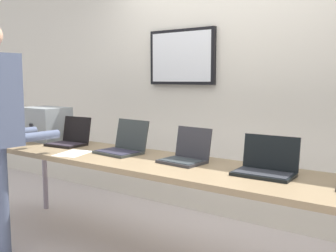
{
  "coord_description": "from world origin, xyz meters",
  "views": [
    {
      "loc": [
        1.73,
        -2.22,
        1.35
      ],
      "look_at": [
        0.17,
        -0.03,
        1.03
      ],
      "focal_mm": 41.31,
      "sensor_mm": 36.0,
      "label": 1
    }
  ],
  "objects_px": {
    "laptop_station_2": "(186,154)",
    "laptop_station_1": "(123,145)",
    "workbench": "(152,166)",
    "laptop_station_3": "(266,166)",
    "laptop_station_0": "(70,139)",
    "equipment_box": "(46,124)"
  },
  "relations": [
    {
      "from": "workbench",
      "to": "laptop_station_0",
      "type": "distance_m",
      "value": 1.02
    },
    {
      "from": "equipment_box",
      "to": "laptop_station_3",
      "type": "relative_size",
      "value": 1.16
    },
    {
      "from": "laptop_station_1",
      "to": "laptop_station_3",
      "type": "bearing_deg",
      "value": -0.92
    },
    {
      "from": "laptop_station_1",
      "to": "laptop_station_2",
      "type": "height_order",
      "value": "laptop_station_1"
    },
    {
      "from": "equipment_box",
      "to": "laptop_station_3",
      "type": "bearing_deg",
      "value": -2.18
    },
    {
      "from": "workbench",
      "to": "laptop_station_1",
      "type": "xyz_separation_m",
      "value": [
        -0.36,
        0.09,
        0.11
      ]
    },
    {
      "from": "laptop_station_0",
      "to": "workbench",
      "type": "bearing_deg",
      "value": -5.2
    },
    {
      "from": "laptop_station_0",
      "to": "laptop_station_2",
      "type": "xyz_separation_m",
      "value": [
        1.26,
        -0.0,
        -0.0
      ]
    },
    {
      "from": "workbench",
      "to": "laptop_station_0",
      "type": "relative_size",
      "value": 10.1
    },
    {
      "from": "laptop_station_0",
      "to": "laptop_station_3",
      "type": "bearing_deg",
      "value": -0.63
    },
    {
      "from": "equipment_box",
      "to": "laptop_station_0",
      "type": "bearing_deg",
      "value": -8.78
    },
    {
      "from": "laptop_station_1",
      "to": "workbench",
      "type": "bearing_deg",
      "value": -14.05
    },
    {
      "from": "laptop_station_3",
      "to": "laptop_station_2",
      "type": "bearing_deg",
      "value": 178.22
    },
    {
      "from": "laptop_station_2",
      "to": "laptop_station_3",
      "type": "relative_size",
      "value": 0.88
    },
    {
      "from": "workbench",
      "to": "laptop_station_2",
      "type": "distance_m",
      "value": 0.28
    },
    {
      "from": "laptop_station_1",
      "to": "laptop_station_2",
      "type": "distance_m",
      "value": 0.61
    },
    {
      "from": "workbench",
      "to": "laptop_station_1",
      "type": "bearing_deg",
      "value": 165.95
    },
    {
      "from": "laptop_station_0",
      "to": "laptop_station_1",
      "type": "height_order",
      "value": "laptop_station_1"
    },
    {
      "from": "equipment_box",
      "to": "laptop_station_1",
      "type": "relative_size",
      "value": 1.14
    },
    {
      "from": "laptop_station_2",
      "to": "laptop_station_3",
      "type": "height_order",
      "value": "laptop_station_2"
    },
    {
      "from": "laptop_station_3",
      "to": "workbench",
      "type": "bearing_deg",
      "value": -175.2
    },
    {
      "from": "laptop_station_2",
      "to": "laptop_station_1",
      "type": "bearing_deg",
      "value": 179.94
    }
  ]
}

